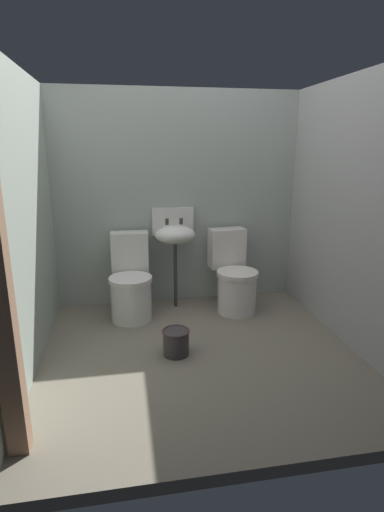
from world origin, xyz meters
TOP-DOWN VIEW (x-y plane):
  - ground_plane at (0.00, 0.00)m, footprint 2.84×2.58m
  - wall_back at (0.00, 1.14)m, footprint 2.84×0.10m
  - wall_left at (-1.27, 0.10)m, footprint 0.10×2.38m
  - wall_right at (1.27, 0.10)m, footprint 0.10×2.38m
  - toilet_left at (-0.51, 0.74)m, footprint 0.41×0.60m
  - toilet_right at (0.50, 0.74)m, footprint 0.44×0.63m
  - sink at (-0.06, 0.93)m, footprint 0.42×0.35m
  - bucket at (-0.19, -0.07)m, footprint 0.22×0.22m

SIDE VIEW (x-z plane):
  - ground_plane at x=0.00m, z-range -0.08..0.00m
  - bucket at x=-0.19m, z-range 0.00..0.21m
  - toilet_left at x=-0.51m, z-range -0.07..0.71m
  - toilet_right at x=0.50m, z-range -0.07..0.71m
  - sink at x=-0.06m, z-range 0.26..1.25m
  - wall_back at x=0.00m, z-range 0.00..2.12m
  - wall_left at x=-1.27m, z-range 0.00..2.12m
  - wall_right at x=1.27m, z-range 0.00..2.12m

